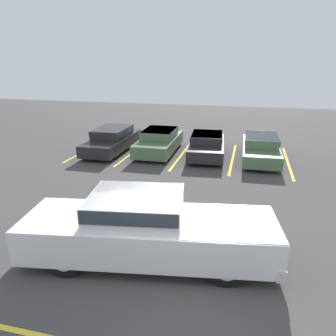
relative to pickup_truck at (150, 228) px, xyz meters
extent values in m
plane|color=#423F3F|center=(0.61, -0.35, -0.85)|extent=(60.00, 60.00, 0.00)
cube|color=yellow|center=(-6.48, 9.43, -0.85)|extent=(0.12, 5.49, 0.01)
cube|color=yellow|center=(-3.83, 9.43, -0.85)|extent=(0.12, 5.49, 0.01)
cube|color=yellow|center=(-1.17, 9.43, -0.85)|extent=(0.12, 5.49, 0.01)
cube|color=yellow|center=(1.48, 9.43, -0.85)|extent=(0.12, 5.49, 0.01)
cube|color=yellow|center=(4.13, 9.43, -0.85)|extent=(0.12, 5.49, 0.01)
cube|color=white|center=(-0.02, 0.00, -0.17)|extent=(6.34, 2.88, 0.87)
cube|color=white|center=(-0.32, -0.05, 0.56)|extent=(2.45, 2.13, 0.59)
cube|color=#2D3842|center=(-0.32, -0.05, 0.69)|extent=(2.42, 2.18, 0.33)
cube|color=white|center=(1.89, 0.29, 0.22)|extent=(2.52, 2.22, 0.13)
cube|color=silver|center=(2.92, 0.45, -0.49)|extent=(0.50, 2.02, 0.28)
cylinder|color=black|center=(1.67, 1.08, -0.45)|extent=(0.85, 0.43, 0.81)
cylinder|color=#ADADB2|center=(1.67, 1.08, -0.45)|extent=(0.49, 0.39, 0.45)
cylinder|color=black|center=(1.92, -0.53, -0.45)|extent=(0.85, 0.43, 0.81)
cylinder|color=#ADADB2|center=(1.92, -0.53, -0.45)|extent=(0.49, 0.39, 0.45)
cylinder|color=black|center=(-1.95, 0.52, -0.45)|extent=(0.85, 0.43, 0.81)
cylinder|color=#ADADB2|center=(-1.95, 0.52, -0.45)|extent=(0.49, 0.39, 0.45)
cylinder|color=black|center=(-1.70, -1.08, -0.45)|extent=(0.85, 0.43, 0.81)
cylinder|color=#ADADB2|center=(-1.70, -1.08, -0.45)|extent=(0.49, 0.39, 0.45)
cube|color=#232326|center=(-5.03, 9.38, -0.38)|extent=(1.75, 4.80, 0.60)
cube|color=#232326|center=(-5.03, 9.48, 0.16)|extent=(1.53, 2.50, 0.49)
cube|color=#2D3842|center=(-5.03, 9.48, 0.26)|extent=(1.60, 2.45, 0.29)
cylinder|color=black|center=(-4.29, 8.00, -0.54)|extent=(0.23, 0.63, 0.63)
cylinder|color=#ADADB2|center=(-4.29, 8.00, -0.54)|extent=(0.24, 0.35, 0.35)
cylinder|color=black|center=(-5.76, 7.99, -0.54)|extent=(0.23, 0.63, 0.63)
cylinder|color=#ADADB2|center=(-5.76, 7.99, -0.54)|extent=(0.24, 0.35, 0.35)
cylinder|color=black|center=(-4.31, 10.78, -0.54)|extent=(0.23, 0.63, 0.63)
cylinder|color=#ADADB2|center=(-4.31, 10.78, -0.54)|extent=(0.24, 0.35, 0.35)
cylinder|color=black|center=(-5.77, 10.77, -0.54)|extent=(0.23, 0.63, 0.63)
cylinder|color=#ADADB2|center=(-5.77, 10.77, -0.54)|extent=(0.24, 0.35, 0.35)
cube|color=#4C6B47|center=(-2.44, 9.65, -0.37)|extent=(1.90, 4.41, 0.64)
cube|color=#4C6B47|center=(-2.45, 9.74, 0.17)|extent=(1.64, 2.31, 0.44)
cube|color=#2D3842|center=(-2.45, 9.74, 0.26)|extent=(1.71, 2.27, 0.26)
cylinder|color=black|center=(-1.65, 8.40, -0.55)|extent=(0.25, 0.61, 0.60)
cylinder|color=#ADADB2|center=(-1.65, 8.40, -0.55)|extent=(0.25, 0.34, 0.33)
cylinder|color=black|center=(-3.18, 8.37, -0.55)|extent=(0.25, 0.61, 0.60)
cylinder|color=#ADADB2|center=(-3.18, 8.37, -0.55)|extent=(0.25, 0.34, 0.33)
cylinder|color=black|center=(-1.70, 10.94, -0.55)|extent=(0.25, 0.61, 0.60)
cylinder|color=#ADADB2|center=(-1.70, 10.94, -0.55)|extent=(0.25, 0.34, 0.33)
cylinder|color=black|center=(-3.24, 10.90, -0.55)|extent=(0.25, 0.61, 0.60)
cylinder|color=#ADADB2|center=(-3.24, 10.90, -0.55)|extent=(0.25, 0.34, 0.33)
cube|color=#232326|center=(0.11, 9.59, -0.39)|extent=(2.08, 4.33, 0.56)
cube|color=#232326|center=(0.11, 9.68, 0.11)|extent=(1.70, 2.31, 0.43)
cube|color=#2D3842|center=(0.11, 9.68, 0.19)|extent=(1.77, 2.27, 0.26)
cylinder|color=black|center=(0.96, 8.44, -0.52)|extent=(0.27, 0.68, 0.66)
cylinder|color=#ADADB2|center=(0.96, 8.44, -0.52)|extent=(0.25, 0.38, 0.36)
cylinder|color=black|center=(-0.52, 8.32, -0.52)|extent=(0.27, 0.68, 0.66)
cylinder|color=#ADADB2|center=(-0.52, 8.32, -0.52)|extent=(0.25, 0.38, 0.36)
cylinder|color=black|center=(0.75, 10.87, -0.52)|extent=(0.27, 0.68, 0.66)
cylinder|color=#ADADB2|center=(0.75, 10.87, -0.52)|extent=(0.25, 0.38, 0.36)
cylinder|color=black|center=(-0.73, 10.74, -0.52)|extent=(0.27, 0.68, 0.66)
cylinder|color=#ADADB2|center=(-0.73, 10.74, -0.52)|extent=(0.25, 0.38, 0.36)
cube|color=#4C6B47|center=(2.81, 9.64, -0.39)|extent=(1.82, 4.71, 0.57)
cube|color=#4C6B47|center=(2.81, 9.74, 0.12)|extent=(1.57, 2.46, 0.46)
cube|color=#2D3842|center=(2.81, 9.74, 0.22)|extent=(1.64, 2.41, 0.28)
cylinder|color=black|center=(3.57, 8.30, -0.54)|extent=(0.24, 0.63, 0.63)
cylinder|color=#ADADB2|center=(3.57, 8.30, -0.54)|extent=(0.24, 0.35, 0.34)
cylinder|color=black|center=(2.10, 8.27, -0.54)|extent=(0.24, 0.63, 0.63)
cylinder|color=#ADADB2|center=(2.10, 8.27, -0.54)|extent=(0.24, 0.35, 0.34)
cylinder|color=black|center=(3.51, 11.01, -0.54)|extent=(0.24, 0.63, 0.63)
cylinder|color=#ADADB2|center=(3.51, 11.01, -0.54)|extent=(0.24, 0.35, 0.34)
cylinder|color=black|center=(2.04, 10.98, -0.54)|extent=(0.24, 0.63, 0.63)
cylinder|color=#ADADB2|center=(2.04, 10.98, -0.54)|extent=(0.24, 0.35, 0.34)
camera|label=1|loc=(2.15, -6.78, 3.88)|focal=35.00mm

